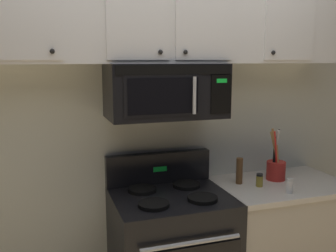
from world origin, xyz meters
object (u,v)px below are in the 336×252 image
object	(u,v)px
utensil_crock_red	(276,167)
pepper_mill	(239,171)
salt_shaker	(290,186)
over_range_microwave	(166,91)
spice_jar	(259,180)

from	to	relation	value
utensil_crock_red	pepper_mill	bearing A→B (deg)	179.94
utensil_crock_red	pepper_mill	xyz separation A→B (m)	(-0.30, 0.00, -0.00)
utensil_crock_red	salt_shaker	xyz separation A→B (m)	(-0.08, -0.28, -0.05)
pepper_mill	salt_shaker	bearing A→B (deg)	-51.60
utensil_crock_red	pepper_mill	distance (m)	0.30
utensil_crock_red	salt_shaker	distance (m)	0.29
pepper_mill	over_range_microwave	bearing A→B (deg)	176.03
utensil_crock_red	salt_shaker	size ratio (longest dim) A/B	3.84
pepper_mill	utensil_crock_red	bearing A→B (deg)	-0.06
pepper_mill	spice_jar	size ratio (longest dim) A/B	2.04
spice_jar	over_range_microwave	bearing A→B (deg)	167.94
salt_shaker	utensil_crock_red	bearing A→B (deg)	74.31
pepper_mill	spice_jar	xyz separation A→B (m)	(0.10, -0.10, -0.05)
salt_shaker	pepper_mill	world-z (taller)	pepper_mill
over_range_microwave	utensil_crock_red	size ratio (longest dim) A/B	1.96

